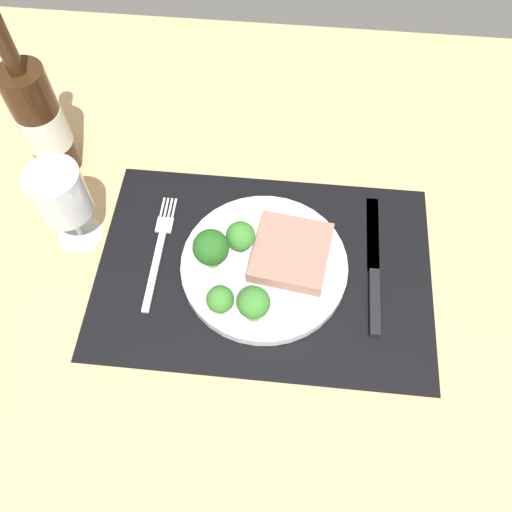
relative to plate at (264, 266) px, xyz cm
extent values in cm
cube|color=tan|center=(0.00, 0.00, -2.60)|extent=(140.00, 110.00, 3.00)
cube|color=black|center=(0.00, 0.00, -0.95)|extent=(47.39, 32.44, 0.30)
cylinder|color=silver|center=(0.00, 0.00, 0.00)|extent=(23.45, 23.45, 1.60)
cube|color=#9E6B5B|center=(3.59, 1.47, 1.86)|extent=(11.66, 12.11, 2.12)
cylinder|color=#5B8942|center=(-5.04, -7.60, 1.49)|extent=(1.47, 1.47, 1.38)
sphere|color=#387A2D|center=(-5.04, -7.60, 3.74)|extent=(3.67, 3.67, 3.67)
cylinder|color=#5B8942|center=(-3.49, 2.02, 1.59)|extent=(1.41, 1.41, 1.58)
sphere|color=#387A2D|center=(-3.49, 2.02, 4.13)|extent=(4.12, 4.12, 4.12)
cylinder|color=#6B994C|center=(-7.12, -0.74, 1.88)|extent=(1.73, 1.73, 2.15)
sphere|color=#235B1E|center=(-7.12, -0.74, 5.06)|extent=(4.96, 4.96, 4.96)
cylinder|color=#6B994C|center=(-0.66, -8.12, 1.88)|extent=(1.90, 1.90, 2.16)
sphere|color=#387A2D|center=(-0.66, -8.12, 4.78)|extent=(4.29, 4.29, 4.29)
cube|color=silver|center=(-15.43, -2.00, -0.55)|extent=(1.00, 13.00, 0.50)
cube|color=silver|center=(-15.43, 5.80, -0.55)|extent=(2.40, 2.60, 0.40)
cube|color=silver|center=(-16.33, 8.90, -0.55)|extent=(0.30, 3.60, 0.35)
cube|color=silver|center=(-15.73, 8.90, -0.55)|extent=(0.30, 3.60, 0.35)
cube|color=silver|center=(-15.13, 8.90, -0.55)|extent=(0.30, 3.60, 0.35)
cube|color=silver|center=(-14.53, 8.90, -0.55)|extent=(0.30, 3.60, 0.35)
cube|color=black|center=(15.53, -3.90, -0.40)|extent=(1.40, 10.00, 0.80)
cube|color=silver|center=(15.53, 7.60, -0.65)|extent=(1.80, 13.00, 0.30)
cylinder|color=#331E0F|center=(-34.40, 16.35, 8.12)|extent=(6.65, 6.65, 18.45)
cylinder|color=silver|center=(-34.40, 16.35, 7.20)|extent=(6.78, 6.78, 6.46)
cylinder|color=#331E0F|center=(-34.40, 16.35, 21.68)|extent=(2.29, 2.29, 8.67)
cylinder|color=silver|center=(-27.69, 3.25, -0.90)|extent=(6.60, 6.60, 0.40)
cylinder|color=silver|center=(-27.69, 3.25, 2.33)|extent=(0.80, 0.80, 6.05)
cylinder|color=silver|center=(-27.69, 3.25, 9.07)|extent=(7.37, 7.37, 7.44)
cylinder|color=tan|center=(-27.69, 3.25, 6.97)|extent=(6.48, 6.48, 3.23)
camera|label=1|loc=(2.49, -36.90, 65.39)|focal=37.37mm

